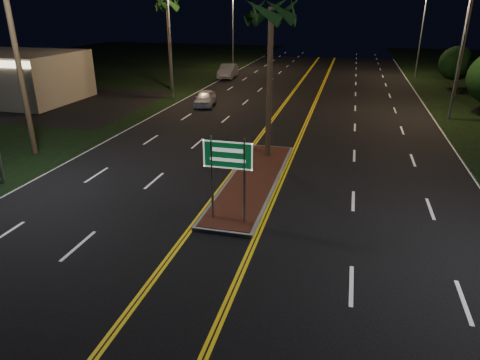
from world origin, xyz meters
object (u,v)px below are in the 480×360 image
(median_island, at_px, (253,180))
(palm_median, at_px, (271,12))
(streetlight_left_mid, at_px, (174,30))
(shrub_far, at_px, (456,63))
(car_near, at_px, (205,97))
(palm_left_far, at_px, (167,3))
(streetlight_right_mid, at_px, (458,36))
(highway_sign, at_px, (228,163))
(streetlight_right_far, at_px, (419,24))
(streetlight_left_far, at_px, (236,22))
(car_far, at_px, (228,70))

(median_island, bearing_deg, palm_median, 90.00)
(streetlight_left_mid, bearing_deg, shrub_far, 26.18)
(shrub_far, relative_size, car_near, 0.92)
(palm_left_far, bearing_deg, streetlight_right_mid, -14.37)
(streetlight_left_mid, xyz_separation_m, shrub_far, (24.41, 12.00, -3.32))
(median_island, xyz_separation_m, highway_sign, (0.00, -4.20, 2.32))
(streetlight_right_mid, height_order, palm_left_far, streetlight_right_mid)
(streetlight_right_far, distance_m, palm_median, 33.28)
(streetlight_left_mid, distance_m, car_near, 6.25)
(streetlight_left_mid, bearing_deg, streetlight_right_mid, -5.38)
(median_island, relative_size, palm_left_far, 1.16)
(shrub_far, bearing_deg, streetlight_left_far, 161.86)
(streetlight_right_far, relative_size, car_near, 2.10)
(highway_sign, bearing_deg, streetlight_right_far, 74.85)
(median_island, distance_m, streetlight_left_far, 38.89)
(shrub_far, height_order, car_near, shrub_far)
(highway_sign, bearing_deg, streetlight_left_mid, 116.59)
(streetlight_right_far, bearing_deg, streetlight_left_mid, -139.70)
(highway_sign, height_order, shrub_far, shrub_far)
(streetlight_left_mid, relative_size, shrub_far, 2.27)
(streetlight_left_mid, height_order, streetlight_left_far, same)
(streetlight_left_mid, relative_size, streetlight_right_far, 1.00)
(streetlight_right_mid, xyz_separation_m, car_near, (-17.99, -0.03, -4.94))
(palm_left_far, height_order, car_far, palm_left_far)
(streetlight_left_mid, distance_m, streetlight_left_far, 20.00)
(highway_sign, distance_m, streetlight_left_mid, 23.93)
(median_island, bearing_deg, highway_sign, -90.00)
(streetlight_left_far, relative_size, streetlight_right_mid, 1.00)
(streetlight_right_mid, bearing_deg, car_near, -179.90)
(streetlight_left_mid, height_order, streetlight_right_mid, same)
(streetlight_left_far, xyz_separation_m, palm_left_far, (-2.19, -16.00, 2.09))
(highway_sign, distance_m, shrub_far, 35.96)
(median_island, xyz_separation_m, streetlight_left_far, (-10.61, 37.00, 5.57))
(streetlight_right_mid, height_order, car_far, streetlight_right_mid)
(car_near, bearing_deg, streetlight_left_mid, 139.12)
(median_island, distance_m, highway_sign, 4.80)
(median_island, distance_m, palm_median, 8.00)
(streetlight_right_far, distance_m, car_near, 27.37)
(streetlight_left_far, height_order, car_far, streetlight_left_far)
(streetlight_left_far, distance_m, car_far, 9.11)
(median_island, xyz_separation_m, streetlight_right_mid, (10.61, 15.00, 5.57))
(highway_sign, relative_size, palm_left_far, 0.36)
(streetlight_right_far, xyz_separation_m, car_near, (-17.99, -20.03, -4.94))
(streetlight_right_mid, bearing_deg, palm_left_far, 165.63)
(streetlight_right_mid, height_order, palm_median, streetlight_right_mid)
(streetlight_left_far, bearing_deg, car_far, -81.75)
(median_island, height_order, streetlight_right_far, streetlight_right_far)
(median_island, relative_size, palm_median, 1.23)
(streetlight_left_mid, height_order, palm_median, streetlight_left_mid)
(car_near, bearing_deg, streetlight_right_far, 39.30)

